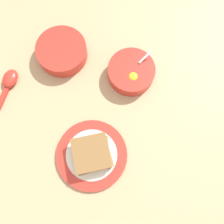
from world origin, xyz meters
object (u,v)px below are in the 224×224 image
at_px(toast_plate, 92,155).
at_px(soup_spoon, 9,82).
at_px(toast_sandwich, 92,154).
at_px(congee_bowl, 62,51).
at_px(egg_bowl, 131,72).

distance_m(toast_plate, soup_spoon, 0.38).
relative_size(toast_sandwich, congee_bowl, 0.78).
bearing_deg(egg_bowl, congee_bowl, -108.08).
bearing_deg(toast_sandwich, toast_plate, -88.02).
height_order(toast_plate, soup_spoon, soup_spoon).
xyz_separation_m(toast_plate, congee_bowl, (-0.35, -0.11, 0.02)).
relative_size(soup_spoon, congee_bowl, 0.93).
relative_size(toast_sandwich, soup_spoon, 0.84).
distance_m(toast_plate, congee_bowl, 0.37).
bearing_deg(toast_plate, egg_bowl, 154.44).
xyz_separation_m(toast_sandwich, soup_spoon, (-0.25, -0.29, -0.02)).
bearing_deg(toast_plate, soup_spoon, -130.91).
bearing_deg(egg_bowl, toast_sandwich, -25.10).
distance_m(toast_plate, toast_sandwich, 0.03).
distance_m(soup_spoon, congee_bowl, 0.21).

